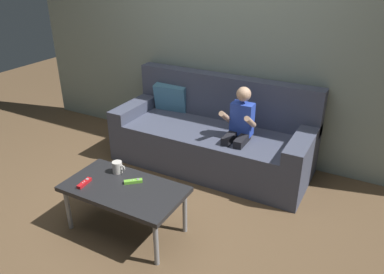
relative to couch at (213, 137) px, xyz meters
The scene contains 8 objects.
ground_plane 1.18m from the couch, 93.51° to the right, with size 9.78×9.78×0.00m, color brown.
wall_back 1.03m from the couch, 100.23° to the left, with size 4.89×0.05×2.50m, color gray.
couch is the anchor object (origin of this frame).
person_seated_on_couch 0.45m from the couch, 27.99° to the right, with size 0.29×0.36×0.91m.
coffee_table 1.30m from the couch, 95.52° to the right, with size 0.93×0.50×0.40m.
game_remote_lime_near_edge 1.22m from the couch, 94.64° to the right, with size 0.13×0.12×0.03m.
game_remote_red_center 1.47m from the couch, 106.29° to the right, with size 0.05×0.14×0.03m.
coffee_mug 1.20m from the couch, 104.59° to the right, with size 0.12×0.08×0.09m.
Camera 1 is at (1.53, -2.00, 1.97)m, focal length 34.97 mm.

